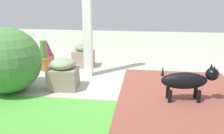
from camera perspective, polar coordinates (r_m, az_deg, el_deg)
name	(u,v)px	position (r m, az deg, el deg)	size (l,w,h in m)	color
ground_plane	(111,78)	(4.50, -0.29, -2.50)	(12.00, 12.00, 0.00)	#ABB19B
brick_path	(180,95)	(3.86, 15.33, -6.26)	(1.80, 2.40, 0.02)	brown
porch_pillar	(87,14)	(4.45, -5.70, 11.96)	(0.14, 0.14, 2.24)	white
stone_planter_nearest	(83,56)	(5.19, -6.57, 2.53)	(0.42, 0.35, 0.47)	gray
stone_planter_mid	(63,74)	(4.03, -11.09, -1.52)	(0.48, 0.46, 0.49)	gray
round_shrub	(8,60)	(4.05, -22.67, 1.39)	(0.99, 0.99, 0.99)	#427B3A
terracotta_pot_spiky	(47,52)	(5.61, -14.65, 3.38)	(0.29, 0.29, 0.52)	#A25D42
terracotta_pot_tall	(44,60)	(5.09, -15.33, 1.64)	(0.20, 0.20, 0.59)	#B56834
dog	(188,80)	(3.59, 17.05, -2.92)	(0.79, 0.29, 0.54)	black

